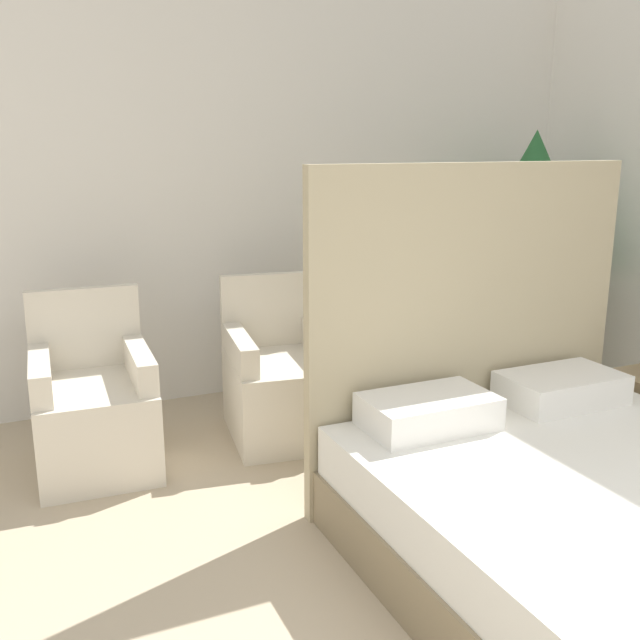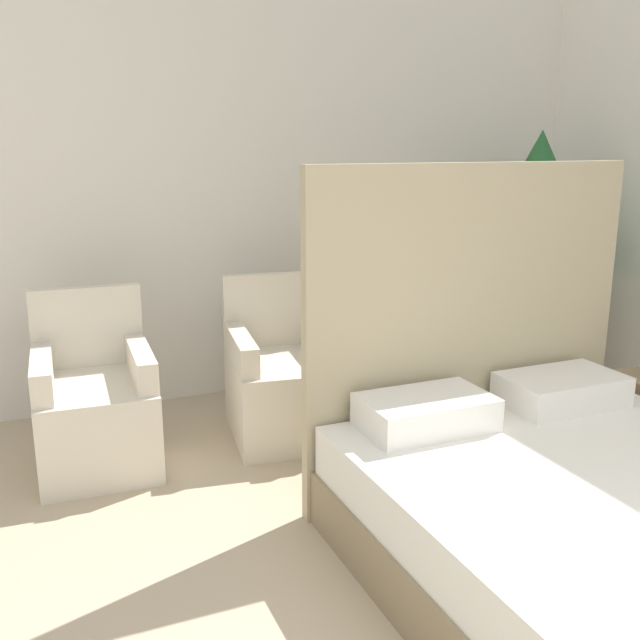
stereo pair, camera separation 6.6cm
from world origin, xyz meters
The scene contains 5 objects.
wall_back centered at (0.00, 4.07, 1.45)m, with size 10.00×0.06×2.90m.
bed centered at (0.58, 1.35, 0.29)m, with size 1.65×2.06×1.55m.
armchair_near_window_left centered at (-1.02, 3.22, 0.29)m, with size 0.61×0.73×0.89m.
armchair_near_window_right centered at (0.01, 3.22, 0.29)m, with size 0.67×0.77×0.89m.
potted_palm centered at (1.93, 3.46, 1.17)m, with size 0.99×0.99×1.72m.
Camera 1 is at (-1.37, -0.38, 1.64)m, focal length 40.00 mm.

